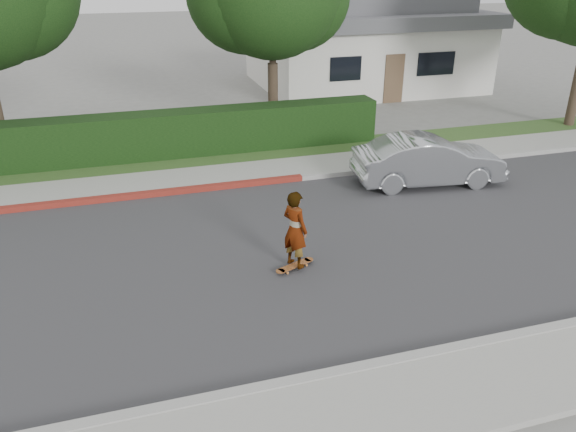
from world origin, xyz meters
TOP-DOWN VIEW (x-y plane):
  - ground at (0.00, 0.00)m, footprint 120.00×120.00m
  - road at (0.00, 0.00)m, footprint 60.00×8.00m
  - curb_near at (0.00, -4.10)m, footprint 60.00×0.20m
  - sidewalk_near at (0.00, -5.00)m, footprint 60.00×1.60m
  - curb_far at (0.00, 4.10)m, footprint 60.00×0.20m
  - curb_red_section at (-5.00, 4.10)m, footprint 12.00×0.21m
  - sidewalk_far at (0.00, 5.00)m, footprint 60.00×1.60m
  - planting_strip at (0.00, 6.60)m, footprint 60.00×1.60m
  - hedge at (-3.00, 7.20)m, footprint 15.00×1.00m
  - house at (8.00, 16.00)m, footprint 10.60×8.60m
  - skateboard at (-0.70, -0.73)m, footprint 0.96×0.54m
  - skateboarder at (-0.70, -0.73)m, footprint 0.64×0.72m
  - car_silver at (4.36, 2.82)m, footprint 4.36×1.98m

SIDE VIEW (x-z plane):
  - ground at x=0.00m, z-range 0.00..0.00m
  - road at x=0.00m, z-range 0.00..0.01m
  - planting_strip at x=0.00m, z-range 0.00..0.10m
  - sidewalk_near at x=0.00m, z-range 0.00..0.12m
  - sidewalk_far at x=0.00m, z-range 0.00..0.12m
  - curb_near at x=0.00m, z-range 0.00..0.15m
  - curb_far at x=0.00m, z-range 0.00..0.15m
  - curb_red_section at x=-5.00m, z-range 0.00..0.15m
  - skateboard at x=-0.70m, z-range 0.04..0.13m
  - car_silver at x=4.36m, z-range 0.00..1.39m
  - hedge at x=-3.00m, z-range 0.00..1.50m
  - skateboarder at x=-0.70m, z-range 0.10..1.75m
  - house at x=8.00m, z-range -0.05..4.25m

